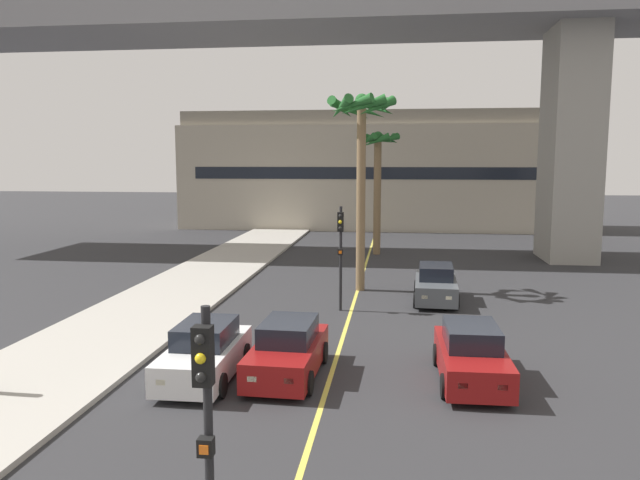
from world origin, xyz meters
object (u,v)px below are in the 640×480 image
Objects in this scene: traffic_light_median_far at (341,244)px; palm_tree_near_median at (378,160)px; car_queue_fourth at (436,285)px; car_queue_front at (205,353)px; car_queue_second at (288,351)px; palm_tree_mid_median at (361,133)px; car_queue_third at (471,356)px; traffic_light_median_near at (206,422)px.

traffic_light_median_far is 0.54× the size of palm_tree_near_median.
traffic_light_median_far is 15.53m from palm_tree_near_median.
car_queue_fourth is at bearing 29.33° from traffic_light_median_far.
car_queue_second is (2.23, 0.49, 0.00)m from car_queue_front.
car_queue_front is 14.17m from palm_tree_mid_median.
car_queue_third is 8.75m from traffic_light_median_far.
palm_tree_mid_median is (0.68, 20.72, 4.49)m from traffic_light_median_near.
car_queue_fourth is 0.53× the size of palm_tree_near_median.
traffic_light_median_far is 6.05m from palm_tree_mid_median.
palm_tree_mid_median is (-3.35, 1.84, 6.48)m from car_queue_fourth.
car_queue_third and car_queue_fourth have the same top height.
car_queue_third is at bearing -87.65° from car_queue_fourth.
traffic_light_median_near is at bearing -91.91° from palm_tree_near_median.
car_queue_third is 0.98× the size of traffic_light_median_far.
traffic_light_median_near is (0.62, -9.12, 1.99)m from car_queue_second.
car_queue_second is 10.82m from car_queue_fourth.
palm_tree_near_median is (0.92, 15.15, 3.27)m from traffic_light_median_far.
palm_tree_near_median is (3.91, 23.22, 5.26)m from car_queue_front.
palm_tree_mid_median is (-3.74, 11.40, 6.48)m from car_queue_third.
palm_tree_mid_median is at bearing 83.63° from car_queue_second.
palm_tree_mid_median is at bearing -91.97° from palm_tree_near_median.
car_queue_second is 5.04m from car_queue_third.
traffic_light_median_far is at bearing 120.12° from car_queue_third.
car_queue_front is 0.99× the size of car_queue_fourth.
car_queue_third is at bearing 5.48° from car_queue_front.
traffic_light_median_far reaches higher than car_queue_third.
palm_tree_near_median reaches higher than traffic_light_median_near.
palm_tree_mid_median reaches higher than car_queue_fourth.
car_queue_front is at bearing -110.37° from traffic_light_median_far.
palm_tree_near_median is at bearing 98.49° from car_queue_third.
palm_tree_mid_median reaches higher than car_queue_third.
car_queue_front is 0.46× the size of palm_tree_mid_median.
traffic_light_median_far is at bearing -97.56° from palm_tree_mid_median.
palm_tree_near_median reaches higher than car_queue_fourth.
car_queue_fourth is at bearing -28.79° from palm_tree_mid_median.
car_queue_fourth is (6.88, 10.25, 0.00)m from car_queue_front.
palm_tree_mid_median is (1.30, 11.61, 6.48)m from car_queue_second.
traffic_light_median_far is (0.76, 7.58, 1.99)m from car_queue_second.
traffic_light_median_near reaches higher than car_queue_second.
traffic_light_median_near is 32.04m from palm_tree_near_median.
palm_tree_near_median is (1.68, 22.74, 5.26)m from car_queue_second.
car_queue_front is at bearing -174.52° from car_queue_third.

